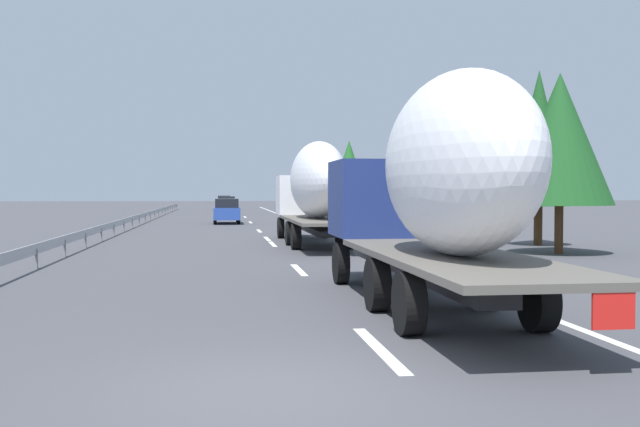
{
  "coord_description": "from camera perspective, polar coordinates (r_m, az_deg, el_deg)",
  "views": [
    {
      "loc": [
        -8.52,
        0.54,
        2.33
      ],
      "look_at": [
        21.48,
        -3.61,
        1.41
      ],
      "focal_mm": 41.12,
      "sensor_mm": 36.0,
      "label": 1
    }
  ],
  "objects": [
    {
      "name": "truck_trailing",
      "position": [
        14.29,
        8.96,
        2.26
      ],
      "size": [
        12.05,
        2.55,
        4.42
      ],
      "color": "navy",
      "rests_on": "ground_plane"
    },
    {
      "name": "tree_1",
      "position": [
        33.02,
        16.66,
        5.62
      ],
      "size": [
        2.81,
        2.81,
        7.54
      ],
      "color": "#472D19",
      "rests_on": "ground_plane"
    },
    {
      "name": "lane_stripe_1",
      "position": [
        21.74,
        -1.66,
        -4.4
      ],
      "size": [
        3.2,
        0.2,
        0.01
      ],
      "primitive_type": "cube",
      "color": "white",
      "rests_on": "ground_plane"
    },
    {
      "name": "tree_4",
      "position": [
        39.81,
        9.14,
        3.84
      ],
      "size": [
        2.59,
        2.59,
        6.34
      ],
      "color": "#472D19",
      "rests_on": "ground_plane"
    },
    {
      "name": "edge_line_right",
      "position": [
        53.91,
        -1.43,
        -0.74
      ],
      "size": [
        110.0,
        0.2,
        0.01
      ],
      "primitive_type": "cube",
      "color": "white",
      "rests_on": "ground_plane"
    },
    {
      "name": "tree_0",
      "position": [
        97.28,
        -0.39,
        3.16
      ],
      "size": [
        3.3,
        3.3,
        7.61
      ],
      "color": "#472D19",
      "rests_on": "ground_plane"
    },
    {
      "name": "ground_plane",
      "position": [
        48.57,
        -7.23,
        -1.03
      ],
      "size": [
        260.0,
        260.0,
        0.0
      ],
      "primitive_type": "plane",
      "color": "#424247"
    },
    {
      "name": "car_white_van",
      "position": [
        77.08,
        -7.26,
        0.67
      ],
      "size": [
        4.29,
        1.85,
        1.81
      ],
      "color": "white",
      "rests_on": "ground_plane"
    },
    {
      "name": "tree_3",
      "position": [
        65.13,
        2.28,
        3.32
      ],
      "size": [
        3.61,
        3.61,
        6.86
      ],
      "color": "#472D19",
      "rests_on": "ground_plane"
    },
    {
      "name": "tree_2",
      "position": [
        28.69,
        18.15,
        5.52
      ],
      "size": [
        3.94,
        3.94,
        6.73
      ],
      "color": "#472D19",
      "rests_on": "ground_plane"
    },
    {
      "name": "lane_stripe_3",
      "position": [
        36.01,
        -4.14,
        -1.97
      ],
      "size": [
        3.2,
        0.2,
        0.01
      ],
      "primitive_type": "cube",
      "color": "white",
      "rests_on": "ground_plane"
    },
    {
      "name": "car_blue_sedan",
      "position": [
        53.24,
        -7.28,
        0.2
      ],
      "size": [
        4.75,
        1.88,
        1.8
      ],
      "color": "#28479E",
      "rests_on": "ground_plane"
    },
    {
      "name": "car_black_suv",
      "position": [
        95.18,
        -7.48,
        0.86
      ],
      "size": [
        4.03,
        1.77,
        1.78
      ],
      "color": "black",
      "rests_on": "ground_plane"
    },
    {
      "name": "lane_stripe_0",
      "position": [
        11.02,
        4.63,
        -10.44
      ],
      "size": [
        3.2,
        0.2,
        0.01
      ],
      "primitive_type": "cube",
      "color": "white",
      "rests_on": "ground_plane"
    },
    {
      "name": "lane_stripe_4",
      "position": [
        43.16,
        -4.76,
        -1.36
      ],
      "size": [
        3.2,
        0.2,
        0.01
      ],
      "primitive_type": "cube",
      "color": "white",
      "rests_on": "ground_plane"
    },
    {
      "name": "lane_stripe_5",
      "position": [
        55.13,
        -5.44,
        -0.69
      ],
      "size": [
        3.2,
        0.2,
        0.01
      ],
      "primitive_type": "cube",
      "color": "white",
      "rests_on": "ground_plane"
    },
    {
      "name": "guardrail_median",
      "position": [
        51.83,
        -13.92,
        -0.25
      ],
      "size": [
        94.0,
        0.1,
        0.76
      ],
      "color": "#9EA0A5",
      "rests_on": "ground_plane"
    },
    {
      "name": "road_sign",
      "position": [
        57.15,
        -0.6,
        1.52
      ],
      "size": [
        0.1,
        0.9,
        3.04
      ],
      "color": "gray",
      "rests_on": "ground_plane"
    },
    {
      "name": "lane_stripe_2",
      "position": [
        32.39,
        -3.72,
        -2.38
      ],
      "size": [
        3.2,
        0.2,
        0.01
      ],
      "primitive_type": "cube",
      "color": "white",
      "rests_on": "ground_plane"
    },
    {
      "name": "truck_lead",
      "position": [
        31.92,
        -0.42,
        2.08
      ],
      "size": [
        13.24,
        2.55,
        4.43
      ],
      "color": "silver",
      "rests_on": "ground_plane"
    },
    {
      "name": "lane_stripe_6",
      "position": [
        66.58,
        -5.86,
        -0.27
      ],
      "size": [
        3.2,
        0.2,
        0.01
      ],
      "primitive_type": "cube",
      "color": "white",
      "rests_on": "ground_plane"
    }
  ]
}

